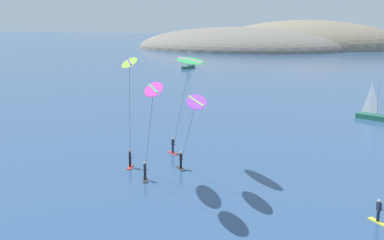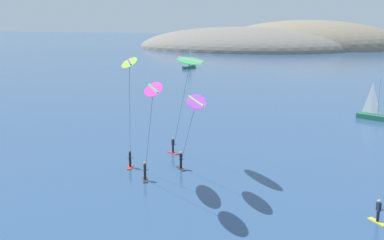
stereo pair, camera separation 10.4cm
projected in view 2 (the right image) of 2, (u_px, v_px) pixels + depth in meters
headland_island at (277, 48)px, 199.83m from camera, size 108.32×68.89×22.44m
sailboat_near at (377, 116)px, 65.81m from camera, size 5.71×3.58×5.70m
sailboat_far at (188, 66)px, 126.18m from camera, size 2.45×5.96×5.70m
kitesurfer_lime at (129, 71)px, 40.65m from camera, size 3.77×6.56×10.80m
kitesurfer_green at (189, 68)px, 44.50m from camera, size 6.10×7.00×10.43m
kitesurfer_purple at (194, 108)px, 39.13m from camera, size 5.20×7.92×7.97m
kitesurfer_magenta at (152, 98)px, 35.72m from camera, size 4.92×7.90×9.48m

